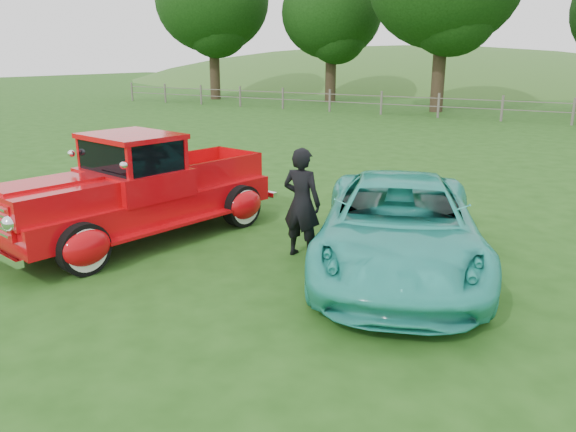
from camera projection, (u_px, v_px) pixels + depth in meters
The scene contains 8 objects.
ground at pixel (198, 269), 8.18m from camera, with size 140.00×140.00×0.00m, color #1F4913.
distant_hills at pixel (527, 128), 60.46m from camera, with size 116.00×60.00×18.00m.
fence_line at pixel (502, 108), 26.14m from camera, with size 48.00×0.12×1.20m.
tree_far_west at pixel (212, 1), 37.69m from camera, with size 7.60×7.60×9.93m.
tree_mid_west at pixel (332, 13), 35.65m from camera, with size 6.40×6.40×8.46m.
red_pickup at pixel (138, 192), 9.39m from camera, with size 2.87×5.22×1.78m.
teal_sedan at pixel (399, 226), 7.96m from camera, with size 2.21×4.78×1.33m, color #2CB3A3.
man at pixel (302, 203), 8.50m from camera, with size 0.62×0.41×1.69m, color black.
Camera 1 is at (5.07, -5.88, 3.01)m, focal length 35.00 mm.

